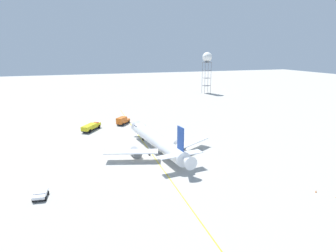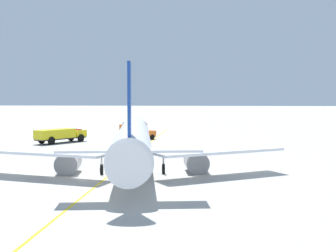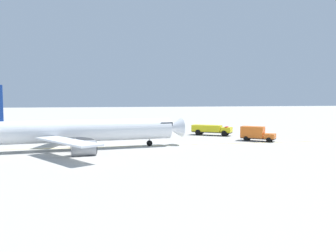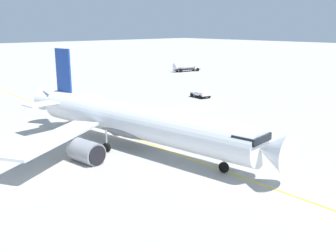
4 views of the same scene
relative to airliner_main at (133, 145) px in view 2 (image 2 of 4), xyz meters
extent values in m
plane|color=#ADAAA3|center=(-3.86, -2.67, -3.12)|extent=(600.00, 600.00, 0.00)
cylinder|color=white|center=(-0.06, 0.49, 0.24)|extent=(7.91, 33.07, 3.97)
cone|color=white|center=(-2.19, 17.98, 0.24)|extent=(4.11, 3.43, 3.77)
cone|color=white|center=(2.11, -17.29, 0.54)|extent=(3.84, 4.38, 3.38)
cube|color=black|center=(-1.92, 15.80, 1.13)|extent=(3.64, 2.79, 0.70)
ellipsoid|color=slate|center=(0.14, -1.14, -0.85)|extent=(4.98, 12.17, 2.18)
cube|color=#193D93|center=(1.69, -13.85, 5.24)|extent=(0.63, 3.21, 6.03)
cube|color=white|center=(-1.67, -14.26, 1.03)|extent=(5.45, 3.21, 0.20)
cube|color=white|center=(5.04, -13.44, 1.03)|extent=(5.45, 3.21, 0.20)
cube|color=white|center=(-8.94, -3.87, -0.46)|extent=(15.12, 7.68, 0.28)
cube|color=white|center=(9.61, -1.61, -0.46)|extent=(14.47, 10.59, 0.28)
cylinder|color=gray|center=(-7.07, -1.02, -1.98)|extent=(2.98, 4.09, 2.54)
cylinder|color=black|center=(-7.30, 0.92, -1.98)|extent=(2.16, 0.41, 2.16)
cylinder|color=gray|center=(7.10, 0.70, -1.98)|extent=(2.98, 4.09, 2.54)
cylinder|color=black|center=(6.87, 2.64, -1.98)|extent=(2.16, 0.41, 2.16)
cylinder|color=#9EA0A5|center=(-1.57, 12.88, -1.51)|extent=(0.20, 0.20, 2.11)
cylinder|color=black|center=(-1.57, 12.88, -2.57)|extent=(0.43, 1.13, 1.10)
cylinder|color=#9EA0A5|center=(-3.22, -1.55, -1.51)|extent=(0.20, 0.20, 2.11)
cylinder|color=black|center=(-3.22, -1.55, -2.57)|extent=(0.43, 1.13, 1.10)
cylinder|color=#9EA0A5|center=(3.50, -0.73, -1.51)|extent=(0.20, 0.20, 2.11)
cylinder|color=black|center=(3.50, -0.73, -2.57)|extent=(0.43, 1.13, 1.10)
cube|color=#232326|center=(-4.15, 36.95, -2.52)|extent=(6.28, 6.78, 0.20)
cube|color=orange|center=(-2.50, 38.84, -1.92)|extent=(3.27, 3.24, 1.00)
cube|color=black|center=(-1.86, 39.58, -1.77)|extent=(1.62, 1.42, 0.56)
cube|color=orange|center=(-4.92, 36.07, -1.22)|extent=(5.02, 5.25, 2.40)
cylinder|color=black|center=(-3.43, 39.65, -2.62)|extent=(0.87, 0.94, 1.00)
cylinder|color=black|center=(-1.57, 38.04, -2.62)|extent=(0.87, 0.94, 1.00)
cylinder|color=black|center=(-6.58, 36.03, -2.62)|extent=(0.87, 0.94, 1.00)
cylinder|color=black|center=(-4.72, 34.42, -2.62)|extent=(0.87, 0.94, 1.00)
cube|color=#232326|center=(-17.36, 31.25, -2.32)|extent=(7.61, 9.38, 0.20)
cube|color=yellow|center=(-15.21, 34.28, -1.62)|extent=(3.65, 3.56, 1.20)
cube|color=black|center=(-14.58, 35.18, -1.44)|extent=(1.94, 1.41, 0.67)
cube|color=yellow|center=(-18.11, 30.19, -1.42)|extent=(6.44, 7.50, 1.60)
cube|color=red|center=(-15.21, 34.28, -0.92)|extent=(1.93, 1.61, 0.16)
cylinder|color=black|center=(-16.50, 34.86, -2.42)|extent=(1.04, 1.30, 1.40)
cylinder|color=black|center=(-14.24, 33.25, -2.42)|extent=(1.04, 1.30, 1.40)
cylinder|color=black|center=(-20.31, 29.48, -2.42)|extent=(1.04, 1.30, 1.40)
cylinder|color=black|center=(-18.05, 27.88, -2.42)|extent=(1.04, 1.30, 1.40)
cube|color=yellow|center=(-2.33, -5.43, -3.12)|extent=(3.51, 142.29, 0.01)
camera|label=1|loc=(-22.70, -76.72, 26.61)|focal=30.30mm
camera|label=2|loc=(7.43, -52.86, 5.68)|focal=51.23mm
camera|label=3|loc=(63.53, 1.89, 6.03)|focal=36.94mm
camera|label=4|loc=(27.66, 36.87, 11.36)|focal=41.98mm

